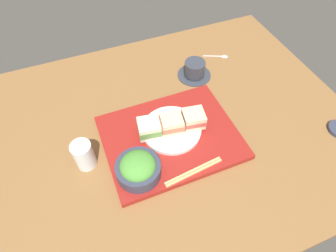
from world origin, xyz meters
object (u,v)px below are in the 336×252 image
at_px(chopsticks_pair, 194,172).
at_px(drinking_glass, 84,155).
at_px(sandwich_middle, 172,123).
at_px(teaspoon, 221,56).
at_px(salad_bowl, 138,168).
at_px(sandwich_plate, 172,129).
at_px(coffee_cup, 195,70).
at_px(sandwich_far, 194,119).
at_px(sandwich_near, 149,128).

bearing_deg(chopsticks_pair, drinking_glass, 150.60).
height_order(sandwich_middle, teaspoon, sandwich_middle).
bearing_deg(sandwich_middle, teaspoon, 40.64).
relative_size(sandwich_middle, salad_bowl, 0.62).
height_order(salad_bowl, chopsticks_pair, salad_bowl).
distance_m(sandwich_plate, coffee_cup, 0.31).
relative_size(sandwich_plate, salad_bowl, 1.47).
relative_size(sandwich_middle, chopsticks_pair, 0.43).
distance_m(salad_bowl, coffee_cup, 0.49).
xyz_separation_m(sandwich_far, coffee_cup, (0.12, 0.25, -0.03)).
bearing_deg(teaspoon, coffee_cup, -157.77).
bearing_deg(sandwich_plate, coffee_cup, 50.63).
xyz_separation_m(sandwich_middle, chopsticks_pair, (0.00, -0.17, -0.04)).
distance_m(sandwich_far, chopsticks_pair, 0.18).
height_order(sandwich_near, sandwich_middle, sandwich_near).
bearing_deg(chopsticks_pair, sandwich_far, 65.92).
bearing_deg(sandwich_near, salad_bowl, -122.62).
distance_m(sandwich_far, drinking_glass, 0.36).
bearing_deg(drinking_glass, sandwich_near, 3.72).
xyz_separation_m(drinking_glass, teaspoon, (0.64, 0.31, -0.04)).
distance_m(sandwich_middle, coffee_cup, 0.31).
xyz_separation_m(sandwich_far, salad_bowl, (-0.22, -0.10, -0.01)).
relative_size(chopsticks_pair, teaspoon, 1.87).
height_order(chopsticks_pair, drinking_glass, drinking_glass).
height_order(sandwich_middle, chopsticks_pair, sandwich_middle).
xyz_separation_m(sandwich_near, chopsticks_pair, (0.07, -0.18, -0.04)).
bearing_deg(sandwich_near, coffee_cup, 40.55).
height_order(sandwich_near, salad_bowl, salad_bowl).
bearing_deg(sandwich_far, drinking_glass, 179.49).
relative_size(sandwich_near, coffee_cup, 0.60).
height_order(sandwich_near, drinking_glass, drinking_glass).
xyz_separation_m(salad_bowl, drinking_glass, (-0.14, 0.10, -0.01)).
distance_m(sandwich_plate, drinking_glass, 0.29).
distance_m(sandwich_middle, sandwich_far, 0.07).
xyz_separation_m(sandwich_far, chopsticks_pair, (-0.07, -0.16, -0.04)).
distance_m(sandwich_far, coffee_cup, 0.28).
bearing_deg(sandwich_middle, sandwich_plate, 180.00).
bearing_deg(sandwich_plate, sandwich_far, -6.64).
distance_m(sandwich_plate, chopsticks_pair, 0.17).
relative_size(sandwich_far, salad_bowl, 0.59).
relative_size(salad_bowl, drinking_glass, 1.38).
bearing_deg(drinking_glass, teaspoon, 25.76).
relative_size(sandwich_plate, sandwich_near, 2.46).
distance_m(sandwich_near, sandwich_far, 0.15).
xyz_separation_m(salad_bowl, chopsticks_pair, (0.15, -0.06, -0.03)).
height_order(salad_bowl, coffee_cup, salad_bowl).
bearing_deg(teaspoon, sandwich_far, -131.93).
height_order(sandwich_plate, sandwich_far, sandwich_far).
relative_size(chopsticks_pair, drinking_glass, 1.98).
height_order(sandwich_plate, salad_bowl, salad_bowl).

